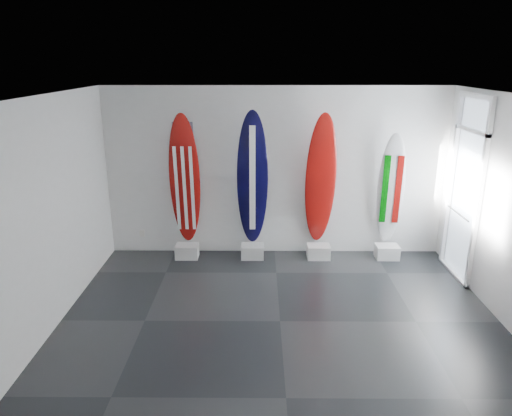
{
  "coord_description": "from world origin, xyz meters",
  "views": [
    {
      "loc": [
        -0.29,
        -5.73,
        3.42
      ],
      "look_at": [
        -0.34,
        1.4,
        1.18
      ],
      "focal_mm": 33.39,
      "sensor_mm": 36.0,
      "label": 1
    }
  ],
  "objects_px": {
    "surfboard_navy": "(252,179)",
    "surfboard_usa": "(185,180)",
    "surfboard_swiss": "(321,180)",
    "surfboard_italy": "(391,189)"
  },
  "relations": [
    {
      "from": "surfboard_swiss",
      "to": "surfboard_navy",
      "type": "bearing_deg",
      "value": 176.2
    },
    {
      "from": "surfboard_swiss",
      "to": "surfboard_usa",
      "type": "bearing_deg",
      "value": 176.2
    },
    {
      "from": "surfboard_navy",
      "to": "surfboard_swiss",
      "type": "distance_m",
      "value": 1.18
    },
    {
      "from": "surfboard_navy",
      "to": "surfboard_italy",
      "type": "xyz_separation_m",
      "value": [
        2.41,
        0.0,
        -0.18
      ]
    },
    {
      "from": "surfboard_navy",
      "to": "surfboard_usa",
      "type": "bearing_deg",
      "value": 178.73
    },
    {
      "from": "surfboard_navy",
      "to": "surfboard_swiss",
      "type": "height_order",
      "value": "surfboard_navy"
    },
    {
      "from": "surfboard_navy",
      "to": "surfboard_italy",
      "type": "relative_size",
      "value": 1.18
    },
    {
      "from": "surfboard_swiss",
      "to": "surfboard_italy",
      "type": "bearing_deg",
      "value": -3.8
    },
    {
      "from": "surfboard_navy",
      "to": "surfboard_italy",
      "type": "distance_m",
      "value": 2.42
    },
    {
      "from": "surfboard_usa",
      "to": "surfboard_italy",
      "type": "xyz_separation_m",
      "value": [
        3.59,
        0.0,
        -0.16
      ]
    }
  ]
}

